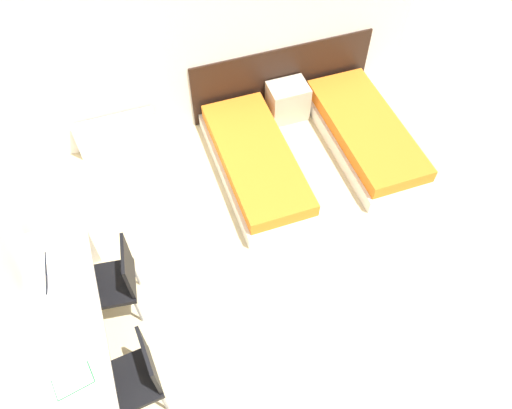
% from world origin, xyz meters
% --- Properties ---
extents(wall_back, '(5.43, 0.05, 2.70)m').
position_xyz_m(wall_back, '(0.00, 4.20, 1.35)').
color(wall_back, white).
rests_on(wall_back, ground_plane).
extents(headboard_panel, '(2.40, 0.03, 0.90)m').
position_xyz_m(headboard_panel, '(1.01, 4.17, 0.45)').
color(headboard_panel, black).
rests_on(headboard_panel, ground_plane).
extents(bed_near_window, '(0.86, 2.00, 0.37)m').
position_xyz_m(bed_near_window, '(0.29, 3.14, 0.18)').
color(bed_near_window, silver).
rests_on(bed_near_window, ground_plane).
extents(bed_near_door, '(0.86, 2.00, 0.37)m').
position_xyz_m(bed_near_door, '(1.73, 3.14, 0.18)').
color(bed_near_door, silver).
rests_on(bed_near_door, ground_plane).
extents(nightstand, '(0.50, 0.37, 0.48)m').
position_xyz_m(nightstand, '(1.01, 3.95, 0.24)').
color(nightstand, beige).
rests_on(nightstand, ground_plane).
extents(radiator, '(0.97, 0.12, 0.50)m').
position_xyz_m(radiator, '(-1.18, 4.08, 0.25)').
color(radiator, silver).
rests_on(radiator, ground_plane).
extents(desk, '(0.57, 2.18, 0.75)m').
position_xyz_m(desk, '(-1.93, 1.46, 0.59)').
color(desk, beige).
rests_on(desk, ground_plane).
extents(chair_near_laptop, '(0.52, 0.52, 0.96)m').
position_xyz_m(chair_near_laptop, '(-1.50, 1.93, 0.53)').
color(chair_near_laptop, black).
rests_on(chair_near_laptop, ground_plane).
extents(chair_near_notebook, '(0.50, 0.50, 0.96)m').
position_xyz_m(chair_near_notebook, '(-1.50, 0.99, 0.53)').
color(chair_near_notebook, black).
rests_on(chair_near_notebook, ground_plane).
extents(laptop, '(0.34, 0.24, 0.33)m').
position_xyz_m(laptop, '(-1.93, 1.94, 0.82)').
color(laptop, silver).
rests_on(laptop, desk).
extents(open_notebook, '(0.33, 0.24, 0.02)m').
position_xyz_m(open_notebook, '(-1.94, 1.03, 0.76)').
color(open_notebook, '#236B3D').
rests_on(open_notebook, desk).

